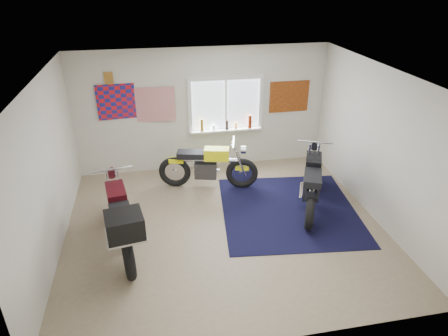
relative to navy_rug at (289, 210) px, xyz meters
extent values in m
plane|color=#9E896B|center=(-1.30, -0.30, -0.01)|extent=(5.50, 5.50, 0.00)
plane|color=white|center=(-1.30, -0.30, 2.69)|extent=(5.50, 5.50, 0.00)
plane|color=silver|center=(-1.30, 2.20, 1.34)|extent=(5.50, 0.00, 5.50)
plane|color=silver|center=(-1.30, -2.80, 1.34)|extent=(5.50, 0.00, 5.50)
plane|color=silver|center=(-4.05, -0.30, 1.34)|extent=(0.00, 5.00, 5.00)
plane|color=silver|center=(1.45, -0.30, 1.34)|extent=(0.00, 5.00, 5.00)
cube|color=black|center=(0.00, 0.00, 0.00)|extent=(2.77, 2.86, 0.01)
cube|color=white|center=(-0.80, 2.18, 1.44)|extent=(1.50, 0.02, 1.10)
cube|color=white|center=(-0.80, 2.17, 2.03)|extent=(1.66, 0.06, 0.08)
cube|color=white|center=(-0.80, 2.17, 0.85)|extent=(1.66, 0.06, 0.08)
cube|color=white|center=(-1.59, 2.17, 1.44)|extent=(0.08, 0.06, 1.10)
cube|color=white|center=(-0.01, 2.17, 1.44)|extent=(0.08, 0.06, 1.10)
cube|color=white|center=(-0.80, 2.17, 1.44)|extent=(0.04, 0.06, 1.10)
cube|color=white|center=(-0.80, 2.11, 0.87)|extent=(1.60, 0.16, 0.04)
cylinder|color=#845A13|center=(-1.35, 2.10, 1.03)|extent=(0.07, 0.07, 0.28)
cylinder|color=white|center=(-1.09, 2.10, 0.95)|extent=(0.06, 0.06, 0.12)
cylinder|color=black|center=(-0.79, 2.10, 1.00)|extent=(0.06, 0.06, 0.22)
cylinder|color=orange|center=(-0.58, 2.10, 0.96)|extent=(0.05, 0.05, 0.14)
cylinder|color=maroon|center=(-0.26, 2.10, 1.04)|extent=(0.09, 0.09, 0.30)
plane|color=red|center=(-3.00, 2.18, 1.64)|extent=(1.00, 0.07, 1.00)
plane|color=red|center=(-2.35, 2.16, 1.54)|extent=(0.90, 0.09, 0.90)
cube|color=#A7752F|center=(-3.20, 2.18, 2.14)|extent=(0.18, 0.02, 0.24)
cube|color=#A54C14|center=(0.65, 2.18, 1.54)|extent=(0.90, 0.03, 0.70)
torus|color=black|center=(-0.68, 1.03, 0.32)|extent=(0.68, 0.28, 0.67)
torus|color=black|center=(-2.04, 1.36, 0.32)|extent=(0.68, 0.28, 0.67)
cylinder|color=silver|center=(-0.68, 1.03, 0.32)|extent=(0.13, 0.12, 0.11)
cylinder|color=silver|center=(-2.04, 1.36, 0.32)|extent=(0.13, 0.12, 0.11)
cylinder|color=silver|center=(-1.36, 1.20, 0.61)|extent=(1.24, 0.38, 0.09)
cube|color=#2E2D30|center=(-1.41, 1.21, 0.39)|extent=(0.50, 0.38, 0.34)
cylinder|color=silver|center=(-1.37, 1.36, 0.29)|extent=(0.55, 0.19, 0.07)
cube|color=#FDFF0D|center=(-1.18, 1.15, 0.75)|extent=(0.55, 0.37, 0.24)
cube|color=black|center=(-1.70, 1.28, 0.73)|extent=(0.60, 0.40, 0.12)
cube|color=#FDFF0D|center=(-1.99, 1.35, 0.59)|extent=(0.33, 0.22, 0.08)
cube|color=#FDFF0D|center=(-0.68, 1.03, 0.44)|extent=(0.30, 0.20, 0.05)
cylinder|color=silver|center=(-0.85, 1.08, 1.01)|extent=(0.18, 0.61, 0.04)
cylinder|color=silver|center=(-0.66, 1.03, 0.85)|extent=(0.13, 0.18, 0.16)
torus|color=black|center=(0.75, 0.79, 0.33)|extent=(0.40, 0.68, 0.68)
torus|color=black|center=(0.15, -0.61, 0.33)|extent=(0.40, 0.68, 0.68)
cylinder|color=silver|center=(0.75, 0.79, 0.33)|extent=(0.15, 0.15, 0.12)
cylinder|color=silver|center=(0.15, -0.61, 0.33)|extent=(0.15, 0.15, 0.12)
cylinder|color=silver|center=(0.45, 0.09, 0.67)|extent=(0.63, 1.29, 0.10)
cube|color=#2E2D30|center=(0.43, 0.04, 0.43)|extent=(0.47, 0.57, 0.37)
cylinder|color=silver|center=(0.27, 0.11, 0.32)|extent=(0.30, 0.58, 0.08)
cube|color=black|center=(0.52, 0.27, 0.82)|extent=(0.47, 0.61, 0.26)
cube|color=black|center=(0.30, -0.26, 0.80)|extent=(0.51, 0.67, 0.13)
cube|color=black|center=(0.17, -0.56, 0.64)|extent=(0.29, 0.37, 0.09)
cube|color=black|center=(0.75, 0.79, 0.46)|extent=(0.26, 0.34, 0.05)
cylinder|color=silver|center=(0.67, 0.61, 1.10)|extent=(0.63, 0.30, 0.04)
cylinder|color=silver|center=(0.75, 0.81, 0.93)|extent=(0.20, 0.17, 0.17)
torus|color=black|center=(-3.18, 0.27, 0.35)|extent=(0.26, 0.74, 0.73)
torus|color=black|center=(-2.93, -1.27, 0.35)|extent=(0.26, 0.74, 0.73)
cylinder|color=silver|center=(-3.18, 0.27, 0.35)|extent=(0.13, 0.14, 0.12)
cylinder|color=silver|center=(-2.93, -1.27, 0.35)|extent=(0.13, 0.14, 0.12)
cylinder|color=silver|center=(-3.05, -0.50, 0.69)|extent=(0.33, 1.41, 0.10)
cube|color=#2E2D30|center=(-3.04, -0.56, 0.44)|extent=(0.39, 0.55, 0.38)
cylinder|color=silver|center=(-3.22, -0.59, 0.33)|extent=(0.18, 0.62, 0.08)
cube|color=#39090F|center=(-3.08, -0.30, 0.84)|extent=(0.38, 0.60, 0.27)
cube|color=black|center=(-2.99, -0.89, 0.82)|extent=(0.41, 0.66, 0.13)
cube|color=#39090F|center=(-2.93, -1.22, 0.66)|extent=(0.23, 0.36, 0.09)
cube|color=#39090F|center=(-3.18, 0.27, 0.49)|extent=(0.21, 0.33, 0.06)
cylinder|color=silver|center=(-3.15, 0.07, 1.13)|extent=(0.69, 0.15, 0.04)
cylinder|color=silver|center=(-3.18, 0.29, 0.95)|extent=(0.19, 0.14, 0.18)
cube|color=black|center=(-2.91, -1.38, 0.98)|extent=(0.57, 0.54, 0.34)
camera|label=1|loc=(-2.42, -6.08, 4.14)|focal=32.00mm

